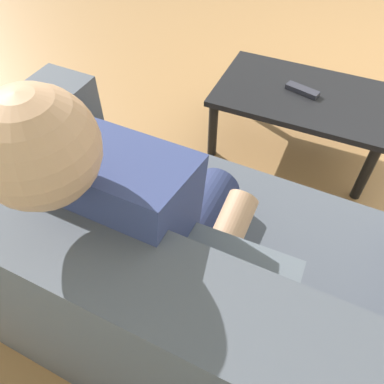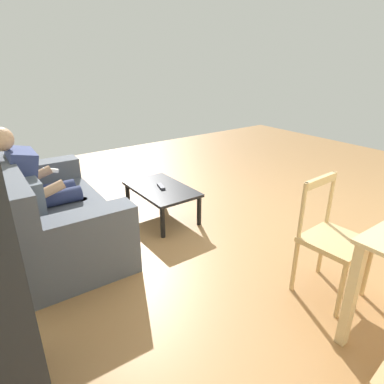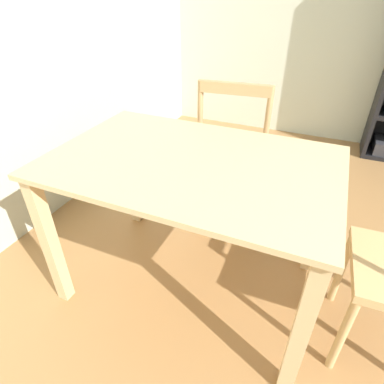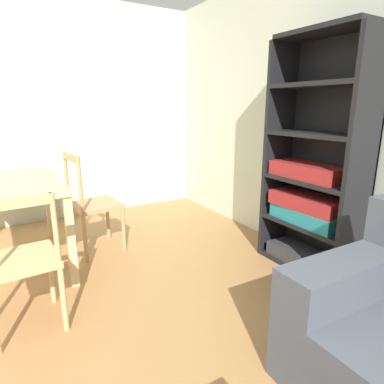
# 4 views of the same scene
# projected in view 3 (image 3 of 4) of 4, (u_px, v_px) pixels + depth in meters

# --- Properties ---
(dining_table) EXTENTS (1.26, 0.83, 0.77)m
(dining_table) POSITION_uv_depth(u_px,v_px,m) (192.00, 184.00, 1.45)
(dining_table) COLOR #D1B27F
(dining_table) RESTS_ON ground_plane
(dining_chair_near_wall) EXTENTS (0.46, 0.46, 0.97)m
(dining_chair_near_wall) POSITION_uv_depth(u_px,v_px,m) (234.00, 156.00, 2.07)
(dining_chair_near_wall) COLOR tan
(dining_chair_near_wall) RESTS_ON ground_plane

